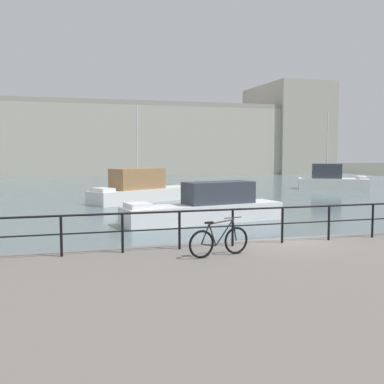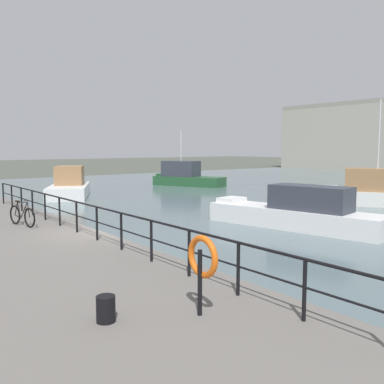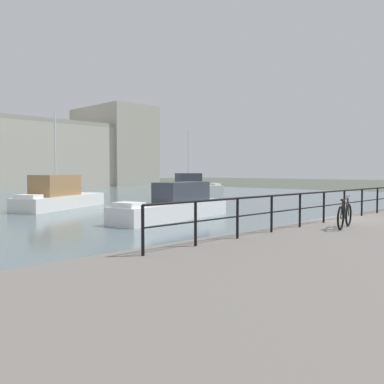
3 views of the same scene
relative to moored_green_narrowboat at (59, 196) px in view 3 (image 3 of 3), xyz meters
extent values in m
plane|color=#4C5147|center=(0.61, -20.30, -0.93)|extent=(240.00, 240.00, 0.00)
cube|color=slate|center=(0.61, 9.90, -0.92)|extent=(80.00, 60.00, 0.01)
cube|color=#A49F91|center=(34.40, 42.97, 6.75)|extent=(10.15, 16.76, 15.35)
cube|color=white|center=(0.26, 0.14, -0.45)|extent=(8.68, 6.04, 0.93)
cube|color=#997047|center=(-0.34, -0.18, 0.76)|extent=(4.23, 3.38, 1.49)
cube|color=white|center=(-2.95, -1.60, 0.14)|extent=(1.64, 1.83, 0.24)
cylinder|color=silver|center=(-0.34, -0.18, 3.72)|extent=(0.10, 0.10, 4.44)
cube|color=white|center=(1.24, -10.72, -0.46)|extent=(8.77, 3.46, 0.92)
cube|color=#333842|center=(2.08, -10.56, 0.57)|extent=(3.85, 2.14, 1.13)
cube|color=white|center=(-2.29, -11.37, 0.12)|extent=(1.26, 1.53, 0.24)
cube|color=white|center=(19.80, 6.00, -0.39)|extent=(7.04, 5.59, 1.05)
cube|color=#333842|center=(19.30, 6.27, 0.84)|extent=(3.36, 3.14, 1.41)
cube|color=white|center=(22.18, 4.73, 0.25)|extent=(1.64, 2.16, 0.24)
cylinder|color=silver|center=(19.30, 6.27, 4.03)|extent=(0.10, 0.10, 4.96)
cylinder|color=black|center=(-9.10, -21.05, 0.52)|extent=(0.07, 0.07, 1.05)
cylinder|color=black|center=(-7.53, -21.05, 0.52)|extent=(0.07, 0.07, 1.05)
cylinder|color=black|center=(-5.97, -21.05, 0.52)|extent=(0.07, 0.07, 1.05)
cylinder|color=black|center=(-4.40, -21.05, 0.52)|extent=(0.07, 0.07, 1.05)
cylinder|color=black|center=(-2.84, -21.05, 0.52)|extent=(0.07, 0.07, 1.05)
cylinder|color=black|center=(-1.27, -21.05, 0.52)|extent=(0.07, 0.07, 1.05)
cylinder|color=black|center=(0.30, -21.05, 0.52)|extent=(0.07, 0.07, 1.05)
cylinder|color=black|center=(1.86, -21.05, 0.52)|extent=(0.07, 0.07, 1.05)
cylinder|color=black|center=(3.43, -21.05, 0.52)|extent=(0.07, 0.07, 1.05)
cylinder|color=black|center=(1.08, -21.05, 1.04)|extent=(20.36, 0.06, 0.06)
cylinder|color=black|center=(1.08, -21.05, 0.57)|extent=(20.36, 0.04, 0.04)
torus|color=black|center=(-1.57, -22.04, 0.35)|extent=(0.72, 0.21, 0.72)
torus|color=black|center=(-2.59, -22.27, 0.35)|extent=(0.72, 0.21, 0.72)
cylinder|color=black|center=(-1.92, -22.12, 0.59)|extent=(0.54, 0.15, 0.66)
cylinder|color=black|center=(-2.27, -22.20, 0.56)|extent=(0.24, 0.08, 0.58)
cylinder|color=black|center=(-2.02, -22.14, 0.88)|extent=(0.71, 0.19, 0.11)
cylinder|color=black|center=(-2.38, -22.22, 0.31)|extent=(0.43, 0.13, 0.12)
cylinder|color=black|center=(-2.48, -22.24, 0.60)|extent=(0.26, 0.09, 0.51)
cylinder|color=black|center=(-1.62, -22.06, 0.63)|extent=(0.14, 0.06, 0.57)
cube|color=black|center=(-2.37, -22.22, 0.88)|extent=(0.23, 0.13, 0.05)
cylinder|color=black|center=(-1.67, -22.07, 0.96)|extent=(0.51, 0.13, 0.02)
camera|label=1|loc=(-6.12, -33.28, 2.66)|focal=43.62mm
camera|label=2|loc=(13.89, -26.70, 2.88)|focal=39.57mm
camera|label=3|loc=(-14.47, -27.81, 1.74)|focal=38.99mm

